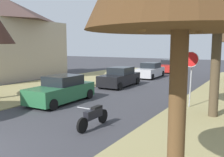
% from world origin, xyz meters
% --- Properties ---
extents(stop_sign_far, '(0.81, 0.36, 2.96)m').
position_xyz_m(stop_sign_far, '(4.52, 9.79, 2.19)').
color(stop_sign_far, '#9EA0A5').
rests_on(stop_sign_far, grass_verge_right).
extents(parked_sedan_green, '(2.07, 4.46, 1.57)m').
position_xyz_m(parked_sedan_green, '(-2.30, 7.26, 0.72)').
color(parked_sedan_green, '#28663D').
rests_on(parked_sedan_green, ground).
extents(parked_sedan_black, '(2.07, 4.46, 1.57)m').
position_xyz_m(parked_sedan_black, '(-2.21, 14.16, 0.72)').
color(parked_sedan_black, black).
rests_on(parked_sedan_black, ground).
extents(parked_sedan_silver, '(2.07, 4.46, 1.57)m').
position_xyz_m(parked_sedan_silver, '(-2.23, 20.71, 0.72)').
color(parked_sedan_silver, '#BCBCC1').
rests_on(parked_sedan_silver, ground).
extents(parked_sedan_red, '(2.07, 4.46, 1.57)m').
position_xyz_m(parked_sedan_red, '(-2.29, 27.03, 0.72)').
color(parked_sedan_red, red).
rests_on(parked_sedan_red, ground).
extents(parked_motorcycle, '(0.60, 2.05, 0.97)m').
position_xyz_m(parked_motorcycle, '(1.98, 4.48, 0.48)').
color(parked_motorcycle, black).
rests_on(parked_motorcycle, ground).
extents(house_backdrop_left, '(6.48, 11.85, 8.00)m').
position_xyz_m(house_backdrop_left, '(-14.21, 12.43, 4.13)').
color(house_backdrop_left, tan).
rests_on(house_backdrop_left, ground).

